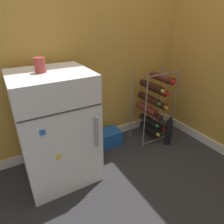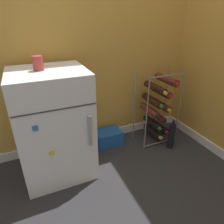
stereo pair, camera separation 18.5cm
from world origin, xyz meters
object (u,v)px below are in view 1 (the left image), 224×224
mini_fridge (57,128)px  loose_bottle_floor (169,132)px  fridge_top_cup (40,65)px  wine_rack (153,105)px  soda_box (107,138)px

mini_fridge → loose_bottle_floor: mini_fridge is taller
mini_fridge → fridge_top_cup: fridge_top_cup is taller
mini_fridge → fridge_top_cup: 0.51m
wine_rack → loose_bottle_floor: (0.07, -0.20, -0.26)m
loose_bottle_floor → soda_box: bearing=151.3°
fridge_top_cup → wine_rack: bearing=3.1°
mini_fridge → soda_box: 0.69m
soda_box → loose_bottle_floor: size_ratio=0.87×
wine_rack → soda_box: bearing=167.7°
mini_fridge → loose_bottle_floor: bearing=-6.7°
wine_rack → soda_box: wine_rack is taller
wine_rack → soda_box: (-0.51, 0.11, -0.32)m
wine_rack → fridge_top_cup: fridge_top_cup is taller
wine_rack → fridge_top_cup: size_ratio=7.72×
fridge_top_cup → mini_fridge: bearing=-13.3°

